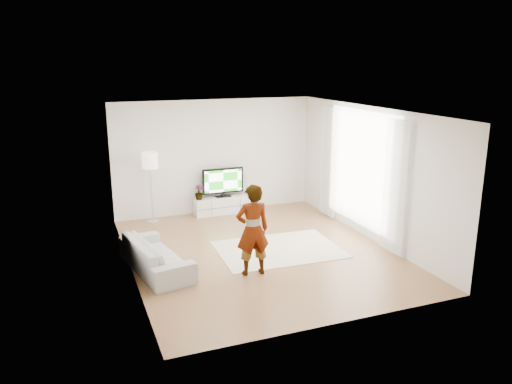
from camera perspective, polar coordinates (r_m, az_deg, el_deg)
name	(u,v)px	position (r m, az deg, el deg)	size (l,w,h in m)	color
floor	(259,252)	(10.03, 0.40, -6.88)	(6.00, 6.00, 0.00)	#A9704C
ceiling	(260,111)	(9.36, 0.43, 9.26)	(6.00, 6.00, 0.00)	white
wall_left	(127,197)	(9.01, -14.54, -0.51)	(0.02, 6.00, 2.80)	silver
wall_right	(370,174)	(10.75, 12.92, 2.05)	(0.02, 6.00, 2.80)	silver
wall_back	(215,157)	(12.37, -4.72, 4.04)	(5.00, 0.02, 2.80)	silver
wall_front	(339,233)	(7.01, 9.50, -4.64)	(5.00, 0.02, 2.80)	silver
window	(362,169)	(10.97, 11.98, 2.63)	(0.01, 2.60, 2.50)	white
curtain_near	(395,187)	(9.91, 15.62, 0.50)	(0.04, 0.70, 2.60)	white
curtain_far	(328,162)	(12.03, 8.28, 3.38)	(0.04, 0.70, 2.60)	white
media_console	(224,205)	(12.47, -3.71, -1.49)	(1.48, 0.42, 0.42)	white
television	(223,181)	(12.34, -3.80, 1.22)	(1.04, 0.20, 0.73)	black
game_console	(248,190)	(12.58, -0.93, 0.22)	(0.05, 0.17, 0.24)	white
potted_plant	(199,192)	(12.20, -6.55, -0.03)	(0.20, 0.20, 0.36)	#3F7238
rug	(279,249)	(10.16, 2.60, -6.56)	(2.43, 1.75, 0.01)	#F3E6CF
player	(253,230)	(8.75, -0.39, -4.36)	(0.60, 0.39, 1.65)	#334772
sofa	(156,255)	(9.30, -11.37, -7.06)	(1.97, 0.77, 0.58)	#B2B2AD
floor_lamp	(150,164)	(11.73, -12.02, 3.20)	(0.37, 0.37, 1.66)	silver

